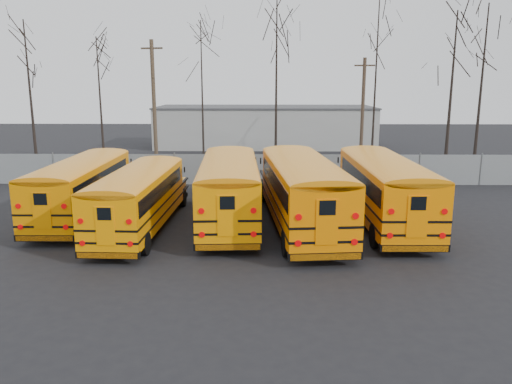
{
  "coord_description": "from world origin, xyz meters",
  "views": [
    {
      "loc": [
        1.76,
        -20.21,
        6.63
      ],
      "look_at": [
        1.46,
        2.46,
        1.6
      ],
      "focal_mm": 35.0,
      "sensor_mm": 36.0,
      "label": 1
    }
  ],
  "objects_px": {
    "bus_c": "(229,184)",
    "bus_d": "(302,187)",
    "utility_pole_right": "(362,114)",
    "bus_a": "(83,183)",
    "bus_e": "(384,185)",
    "utility_pole_left": "(154,103)",
    "bus_b": "(140,194)"
  },
  "relations": [
    {
      "from": "utility_pole_right",
      "to": "bus_c",
      "type": "bearing_deg",
      "value": -110.12
    },
    {
      "from": "bus_b",
      "to": "bus_e",
      "type": "distance_m",
      "value": 11.32
    },
    {
      "from": "bus_b",
      "to": "bus_e",
      "type": "height_order",
      "value": "bus_e"
    },
    {
      "from": "bus_a",
      "to": "bus_b",
      "type": "bearing_deg",
      "value": -32.8
    },
    {
      "from": "bus_b",
      "to": "utility_pole_right",
      "type": "relative_size",
      "value": 1.25
    },
    {
      "from": "bus_c",
      "to": "bus_e",
      "type": "height_order",
      "value": "bus_e"
    },
    {
      "from": "bus_e",
      "to": "utility_pole_left",
      "type": "relative_size",
      "value": 1.19
    },
    {
      "from": "bus_b",
      "to": "utility_pole_left",
      "type": "relative_size",
      "value": 1.07
    },
    {
      "from": "bus_b",
      "to": "bus_c",
      "type": "distance_m",
      "value": 4.18
    },
    {
      "from": "bus_c",
      "to": "bus_d",
      "type": "xyz_separation_m",
      "value": [
        3.37,
        -0.87,
        0.08
      ]
    },
    {
      "from": "bus_c",
      "to": "utility_pole_right",
      "type": "height_order",
      "value": "utility_pole_right"
    },
    {
      "from": "bus_a",
      "to": "utility_pole_right",
      "type": "height_order",
      "value": "utility_pole_right"
    },
    {
      "from": "bus_e",
      "to": "bus_c",
      "type": "bearing_deg",
      "value": 179.12
    },
    {
      "from": "bus_a",
      "to": "bus_b",
      "type": "relative_size",
      "value": 1.03
    },
    {
      "from": "bus_b",
      "to": "bus_e",
      "type": "relative_size",
      "value": 0.9
    },
    {
      "from": "bus_e",
      "to": "bus_d",
      "type": "bearing_deg",
      "value": -168.53
    },
    {
      "from": "bus_b",
      "to": "bus_c",
      "type": "bearing_deg",
      "value": 20.64
    },
    {
      "from": "bus_d",
      "to": "utility_pole_right",
      "type": "height_order",
      "value": "utility_pole_right"
    },
    {
      "from": "utility_pole_right",
      "to": "bus_d",
      "type": "bearing_deg",
      "value": -98.21
    },
    {
      "from": "bus_b",
      "to": "utility_pole_left",
      "type": "distance_m",
      "value": 17.76
    },
    {
      "from": "bus_a",
      "to": "bus_d",
      "type": "relative_size",
      "value": 0.89
    },
    {
      "from": "bus_c",
      "to": "utility_pole_left",
      "type": "relative_size",
      "value": 1.18
    },
    {
      "from": "bus_d",
      "to": "utility_pole_right",
      "type": "distance_m",
      "value": 16.22
    },
    {
      "from": "utility_pole_right",
      "to": "bus_e",
      "type": "bearing_deg",
      "value": -84.56
    },
    {
      "from": "bus_e",
      "to": "utility_pole_right",
      "type": "bearing_deg",
      "value": 82.62
    },
    {
      "from": "bus_c",
      "to": "bus_b",
      "type": "bearing_deg",
      "value": -164.17
    },
    {
      "from": "bus_a",
      "to": "utility_pole_right",
      "type": "relative_size",
      "value": 1.28
    },
    {
      "from": "utility_pole_right",
      "to": "bus_a",
      "type": "bearing_deg",
      "value": -128.28
    },
    {
      "from": "utility_pole_left",
      "to": "utility_pole_right",
      "type": "height_order",
      "value": "utility_pole_left"
    },
    {
      "from": "bus_e",
      "to": "utility_pole_left",
      "type": "height_order",
      "value": "utility_pole_left"
    },
    {
      "from": "bus_d",
      "to": "bus_e",
      "type": "height_order",
      "value": "bus_d"
    },
    {
      "from": "bus_c",
      "to": "utility_pole_left",
      "type": "height_order",
      "value": "utility_pole_left"
    }
  ]
}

